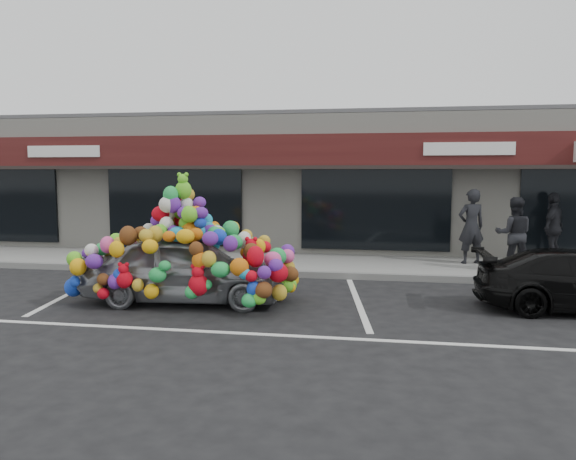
% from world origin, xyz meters
% --- Properties ---
extents(ground, '(90.00, 90.00, 0.00)m').
position_xyz_m(ground, '(0.00, 0.00, 0.00)').
color(ground, black).
rests_on(ground, ground).
extents(shop_building, '(24.00, 7.20, 4.31)m').
position_xyz_m(shop_building, '(0.00, 8.44, 2.16)').
color(shop_building, silver).
rests_on(shop_building, ground).
extents(sidewalk, '(26.00, 3.00, 0.15)m').
position_xyz_m(sidewalk, '(0.00, 4.00, 0.07)').
color(sidewalk, gray).
rests_on(sidewalk, ground).
extents(kerb, '(26.00, 0.18, 0.16)m').
position_xyz_m(kerb, '(0.00, 2.50, 0.07)').
color(kerb, slate).
rests_on(kerb, ground).
extents(parking_stripe_left, '(0.73, 4.37, 0.01)m').
position_xyz_m(parking_stripe_left, '(-3.20, 0.20, 0.00)').
color(parking_stripe_left, silver).
rests_on(parking_stripe_left, ground).
extents(parking_stripe_mid, '(0.73, 4.37, 0.01)m').
position_xyz_m(parking_stripe_mid, '(2.80, 0.20, 0.00)').
color(parking_stripe_mid, silver).
rests_on(parking_stripe_mid, ground).
extents(lane_line, '(14.00, 0.12, 0.01)m').
position_xyz_m(lane_line, '(2.00, -2.30, 0.00)').
color(lane_line, silver).
rests_on(lane_line, ground).
extents(toy_car, '(2.85, 4.30, 2.43)m').
position_xyz_m(toy_car, '(-0.50, -0.41, 0.82)').
color(toy_car, gray).
rests_on(toy_car, ground).
extents(pedestrian_a, '(0.82, 0.67, 1.94)m').
position_xyz_m(pedestrian_a, '(5.50, 4.41, 1.12)').
color(pedestrian_a, '#222227').
rests_on(pedestrian_a, sidewalk).
extents(pedestrian_b, '(0.92, 0.74, 1.78)m').
position_xyz_m(pedestrian_b, '(6.36, 3.49, 1.04)').
color(pedestrian_b, black).
rests_on(pedestrian_b, sidewalk).
extents(pedestrian_c, '(1.15, 0.98, 1.84)m').
position_xyz_m(pedestrian_c, '(7.63, 4.89, 1.07)').
color(pedestrian_c, '#26252A').
rests_on(pedestrian_c, sidewalk).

